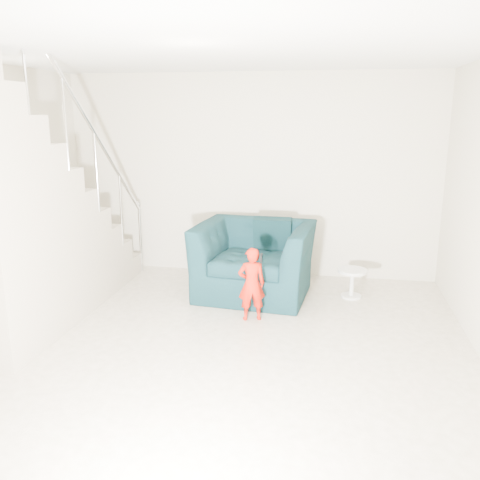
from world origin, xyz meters
name	(u,v)px	position (x,y,z in m)	size (l,w,h in m)	color
floor	(200,363)	(0.00, 0.00, 0.00)	(5.50, 5.50, 0.00)	gray
ceiling	(193,43)	(0.00, 0.00, 2.70)	(5.50, 5.50, 0.00)	silver
back_wall	(250,176)	(0.00, 2.75, 1.35)	(5.00, 5.00, 0.00)	beige
armchair	(254,260)	(0.21, 1.87, 0.44)	(1.35, 1.18, 0.88)	black
toddler	(252,284)	(0.30, 1.07, 0.40)	(0.29, 0.19, 0.80)	#AF1605
side_table	(352,279)	(1.39, 1.97, 0.24)	(0.35, 0.35, 0.35)	silver
staircase	(22,237)	(-2.00, 0.55, 0.95)	(1.02, 3.03, 3.62)	#ADA089
cushion	(273,235)	(0.39, 2.20, 0.68)	(0.47, 0.13, 0.45)	black
throw	(208,248)	(-0.38, 1.89, 0.55)	(0.05, 0.49, 0.55)	black
phone	(261,258)	(0.40, 1.05, 0.70)	(0.02, 0.05, 0.10)	black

